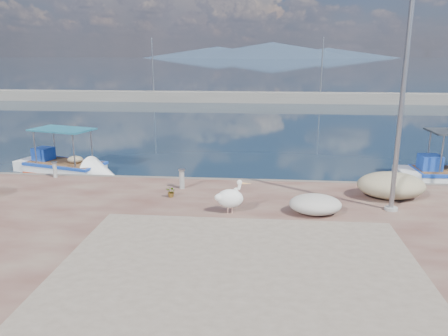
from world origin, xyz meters
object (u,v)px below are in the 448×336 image
pelican (231,198)px  lamp_post (401,113)px  bollard_near (182,178)px  boat_left (65,168)px

pelican → lamp_post: (5.40, 0.84, 2.76)m
lamp_post → bollard_near: lamp_post is taller
boat_left → bollard_near: size_ratio=7.00×
pelican → bollard_near: (-2.12, 2.56, -0.11)m
boat_left → pelican: bearing=-20.0°
boat_left → lamp_post: bearing=-5.2°
boat_left → pelican: 10.73m
pelican → lamp_post: 6.12m
bollard_near → pelican: bearing=-50.4°
boat_left → lamp_post: size_ratio=0.79×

